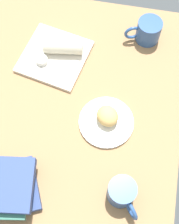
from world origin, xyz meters
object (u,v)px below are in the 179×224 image
square_plate (55,57)px  book_stack (11,187)px  breakfast_wrap (63,46)px  scone_pastry (107,116)px  coffee_mug (122,193)px  round_plate (106,123)px  sauce_cup (42,60)px  second_mug (148,31)px

square_plate → book_stack: size_ratio=1.05×
breakfast_wrap → square_plate: bearing=-54.9°
scone_pastry → breakfast_wrap: size_ratio=0.55×
book_stack → coffee_mug: 35.66cm
square_plate → book_stack: 52.95cm
book_stack → coffee_mug: size_ratio=1.83×
breakfast_wrap → book_stack: book_stack is taller
book_stack → coffee_mug: (4.47, -35.37, 0.79)cm
round_plate → breakfast_wrap: size_ratio=1.31×
breakfast_wrap → book_stack: bearing=-13.2°
scone_pastry → coffee_mug: 27.08cm
square_plate → coffee_mug: (-48.34, -33.43, 4.15)cm
sauce_cup → breakfast_wrap: 9.98cm
book_stack → second_mug: bearing=-27.9°
coffee_mug → second_mug: coffee_mug is taller
square_plate → book_stack: bearing=177.9°
coffee_mug → sauce_cup: bearing=40.0°
round_plate → book_stack: size_ratio=0.86×
breakfast_wrap → scone_pastry: bearing=31.8°
breakfast_wrap → second_mug: 33.72cm
round_plate → square_plate: size_ratio=0.82×
sauce_cup → second_mug: bearing=-63.0°
square_plate → second_mug: size_ratio=1.70×
square_plate → sauce_cup: size_ratio=5.47×
square_plate → breakfast_wrap: 5.95cm
scone_pastry → book_stack: size_ratio=0.36×
coffee_mug → square_plate: bearing=34.7°
scone_pastry → sauce_cup: size_ratio=1.87×
round_plate → breakfast_wrap: bearing=38.2°
breakfast_wrap → second_mug: (12.85, -31.18, -0.04)cm
scone_pastry → coffee_mug: bearing=-161.0°
square_plate → second_mug: bearing=-65.3°
scone_pastry → square_plate: (22.74, 24.61, -3.53)cm
square_plate → book_stack: (-52.81, 1.94, 3.36)cm
sauce_cup → breakfast_wrap: breakfast_wrap is taller
round_plate → sauce_cup: sauce_cup is taller
breakfast_wrap → sauce_cup: bearing=-54.9°
scone_pastry → breakfast_wrap: 33.47cm
round_plate → scone_pastry: (1.41, -0.12, 3.63)cm
scone_pastry → sauce_cup: 34.36cm
breakfast_wrap → book_stack: size_ratio=0.65×
scone_pastry → breakfast_wrap: bearing=39.8°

